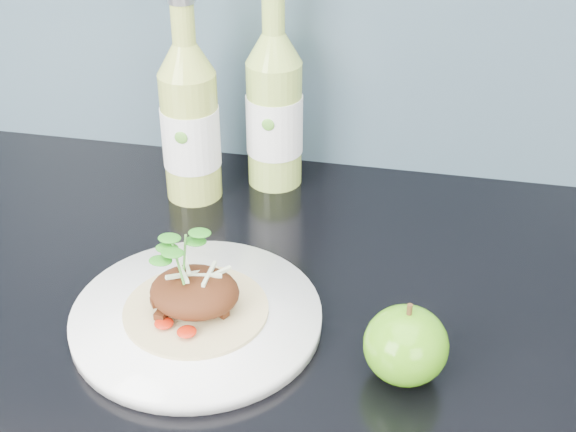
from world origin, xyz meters
name	(u,v)px	position (x,y,z in m)	size (l,w,h in m)	color
dinner_plate	(197,318)	(-0.05, 1.62, 0.91)	(0.29, 0.29, 0.02)	white
pork_taco	(194,289)	(-0.05, 1.62, 0.94)	(0.14, 0.14, 0.10)	tan
green_apple	(406,345)	(0.16, 1.59, 0.94)	(0.10, 0.10, 0.08)	#397F0D
cider_bottle_left	(190,123)	(-0.13, 1.86, 1.00)	(0.09, 0.09, 0.26)	#AABB4E
cider_bottle_right	(274,111)	(-0.04, 1.92, 1.00)	(0.09, 0.09, 0.26)	#A0BE4F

